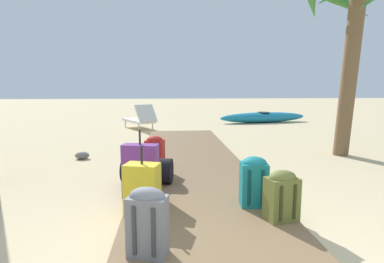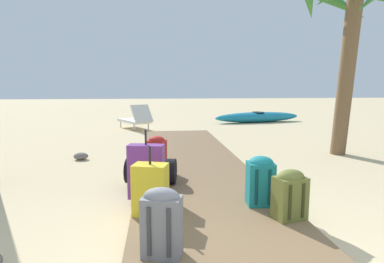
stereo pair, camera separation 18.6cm
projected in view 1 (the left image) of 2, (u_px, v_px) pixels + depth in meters
ground_plane at (194, 177)px, 5.05m from camera, size 60.00×60.00×0.00m
boardwalk at (191, 162)px, 5.80m from camera, size 1.77×7.68×0.08m
duffel_bag_black at (147, 170)px, 4.44m from camera, size 0.73×0.46×0.46m
suitcase_purple at (141, 171)px, 3.84m from camera, size 0.45×0.26×0.83m
backpack_olive at (282, 194)px, 3.20m from camera, size 0.35×0.28×0.51m
suitcase_yellow at (142, 189)px, 3.35m from camera, size 0.40×0.32×0.73m
backpack_red at (155, 153)px, 5.03m from camera, size 0.32×0.28×0.56m
backpack_teal at (254, 180)px, 3.59m from camera, size 0.31×0.28×0.56m
backpack_grey at (148, 220)px, 2.52m from camera, size 0.34×0.26×0.56m
palm_tree_near_right at (352, 14)px, 6.14m from camera, size 2.26×2.16×3.66m
lounge_chair at (140, 119)px, 10.52m from camera, size 1.25×1.62×0.81m
kayak at (263, 117)px, 12.38m from camera, size 3.58×1.28×0.40m
rock_left_near at (82, 155)px, 6.25m from camera, size 0.28×0.24×0.14m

